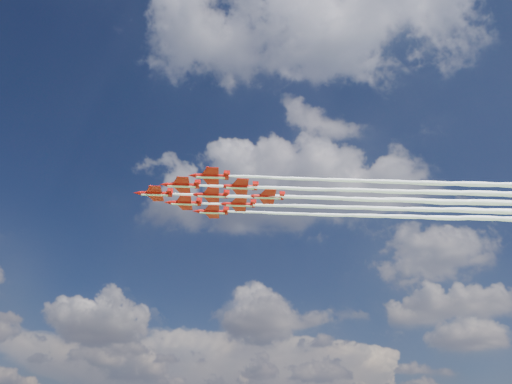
% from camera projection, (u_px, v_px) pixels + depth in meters
% --- Properties ---
extents(jet_lead, '(104.85, 35.23, 3.05)m').
position_uv_depth(jet_lead, '(313.00, 198.00, 159.79)').
color(jet_lead, red).
extents(jet_row2_port, '(104.85, 35.23, 3.05)m').
position_uv_depth(jet_row2_port, '(345.00, 190.00, 154.81)').
color(jet_row2_port, red).
extents(jet_row2_starb, '(104.85, 35.23, 3.05)m').
position_uv_depth(jet_row2_starb, '(336.00, 207.00, 165.73)').
color(jet_row2_starb, red).
extents(jet_row3_port, '(104.85, 35.23, 3.05)m').
position_uv_depth(jet_row3_port, '(378.00, 181.00, 149.83)').
color(jet_row3_port, red).
extents(jet_row3_centre, '(104.85, 35.23, 3.05)m').
position_uv_depth(jet_row3_centre, '(368.00, 199.00, 160.75)').
color(jet_row3_centre, red).
extents(jet_row3_starb, '(104.85, 35.23, 3.05)m').
position_uv_depth(jet_row3_starb, '(358.00, 215.00, 171.68)').
color(jet_row3_starb, red).
extents(jet_row4_port, '(104.85, 35.23, 3.05)m').
position_uv_depth(jet_row4_port, '(401.00, 191.00, 155.77)').
color(jet_row4_port, red).
extents(jet_row4_starb, '(104.85, 35.23, 3.05)m').
position_uv_depth(jet_row4_starb, '(389.00, 208.00, 166.69)').
color(jet_row4_starb, red).
extents(jet_tail, '(104.85, 35.23, 3.05)m').
position_uv_depth(jet_tail, '(422.00, 201.00, 161.71)').
color(jet_tail, red).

